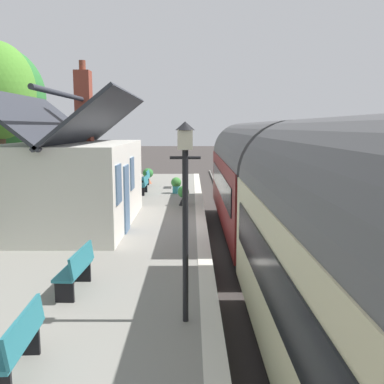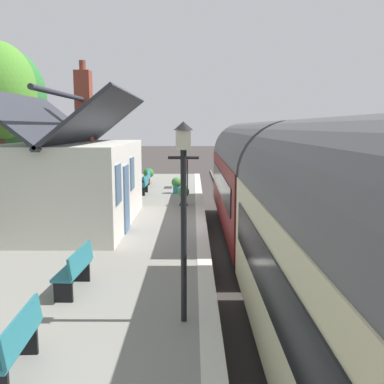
% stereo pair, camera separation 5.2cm
% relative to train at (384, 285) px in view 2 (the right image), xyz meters
% --- Properties ---
extents(ground_plane, '(160.00, 160.00, 0.00)m').
position_rel_train_xyz_m(ground_plane, '(9.19, 0.90, -2.22)').
color(ground_plane, '#383330').
extents(platform, '(32.00, 6.52, 0.87)m').
position_rel_train_xyz_m(platform, '(9.19, 5.16, -1.79)').
color(platform, gray).
rests_on(platform, ground).
extents(platform_edge_coping, '(32.00, 0.36, 0.02)m').
position_rel_train_xyz_m(platform_edge_coping, '(9.19, 2.08, -1.35)').
color(platform_edge_coping, beige).
rests_on(platform_edge_coping, platform).
extents(rail_near, '(52.00, 0.08, 0.14)m').
position_rel_train_xyz_m(rail_near, '(9.19, -0.72, -2.15)').
color(rail_near, gray).
rests_on(rail_near, ground).
extents(rail_far, '(52.00, 0.08, 0.14)m').
position_rel_train_xyz_m(rail_far, '(9.19, 0.72, -2.15)').
color(rail_far, gray).
rests_on(rail_far, ground).
extents(train, '(32.27, 2.73, 4.32)m').
position_rel_train_xyz_m(train, '(0.00, 0.00, 0.00)').
color(train, black).
rests_on(train, ground).
extents(station_building, '(7.01, 4.09, 5.68)m').
position_rel_train_xyz_m(station_building, '(9.37, 6.39, 0.17)').
color(station_building, silver).
rests_on(station_building, platform).
extents(bench_mid_platform, '(1.41, 0.46, 0.88)m').
position_rel_train_xyz_m(bench_mid_platform, '(15.96, 4.78, -0.88)').
color(bench_mid_platform, '#26727F').
rests_on(bench_mid_platform, platform).
extents(bench_near_building, '(1.42, 0.50, 0.88)m').
position_rel_train_xyz_m(bench_near_building, '(0.21, 4.72, -0.88)').
color(bench_near_building, '#26727F').
rests_on(bench_near_building, platform).
extents(bench_platform_end, '(1.40, 0.45, 0.88)m').
position_rel_train_xyz_m(bench_platform_end, '(18.69, 4.94, -0.88)').
color(bench_platform_end, '#26727F').
rests_on(bench_platform_end, platform).
extents(bench_by_lamp, '(1.42, 0.50, 0.88)m').
position_rel_train_xyz_m(bench_by_lamp, '(3.22, 4.72, -0.88)').
color(bench_by_lamp, '#26727F').
rests_on(bench_by_lamp, platform).
extents(planter_bench_left, '(0.84, 0.32, 0.58)m').
position_rel_train_xyz_m(planter_bench_left, '(16.12, 5.51, -1.08)').
color(planter_bench_left, teal).
rests_on(planter_bench_left, platform).
extents(planter_bench_right, '(0.61, 0.61, 0.89)m').
position_rel_train_xyz_m(planter_bench_right, '(19.95, 4.96, -0.86)').
color(planter_bench_right, '#9E5138').
rests_on(planter_bench_right, platform).
extents(planter_edge_near, '(0.47, 0.47, 0.83)m').
position_rel_train_xyz_m(planter_edge_near, '(12.85, 2.76, -0.91)').
color(planter_edge_near, black).
rests_on(planter_edge_near, platform).
extents(planter_edge_far, '(0.51, 0.51, 0.82)m').
position_rel_train_xyz_m(planter_edge_far, '(16.23, 3.18, -0.91)').
color(planter_edge_far, teal).
rests_on(planter_edge_far, platform).
extents(lamp_post_platform, '(0.32, 0.50, 3.37)m').
position_rel_train_xyz_m(lamp_post_platform, '(1.87, 2.52, 1.02)').
color(lamp_post_platform, black).
rests_on(lamp_post_platform, platform).
extents(station_sign_board, '(0.96, 0.06, 1.57)m').
position_rel_train_xyz_m(station_sign_board, '(18.25, 2.66, -0.17)').
color(station_sign_board, black).
rests_on(station_sign_board, platform).
extents(tree_far_right, '(4.97, 5.41, 9.25)m').
position_rel_train_xyz_m(tree_far_right, '(23.48, 14.65, 3.83)').
color(tree_far_right, '#4C3828').
rests_on(tree_far_right, ground).
extents(tree_distant, '(4.36, 4.07, 8.99)m').
position_rel_train_xyz_m(tree_distant, '(20.30, 13.50, 3.96)').
color(tree_distant, '#4C3828').
rests_on(tree_distant, ground).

